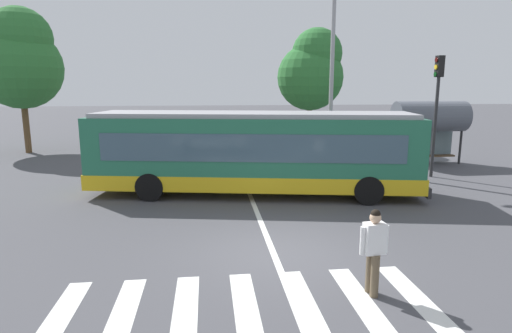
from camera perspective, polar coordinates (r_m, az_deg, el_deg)
name	(u,v)px	position (r m, az deg, el deg)	size (l,w,h in m)	color
ground_plane	(276,253)	(10.40, 2.76, -11.68)	(160.00, 160.00, 0.00)	#47474C
city_transit_bus	(253,152)	(15.43, -0.36, 1.94)	(12.37, 4.72, 3.06)	black
pedestrian_crossing_street	(374,247)	(8.42, 15.78, -10.56)	(0.58, 0.36, 1.72)	brown
parked_car_red	(160,140)	(26.38, -12.96, 3.60)	(2.12, 4.61, 1.35)	black
parked_car_champagne	(207,139)	(26.42, -6.74, 3.81)	(1.93, 4.53, 1.35)	black
parked_car_black	(248,139)	(26.06, -1.04, 3.79)	(2.04, 4.58, 1.35)	black
traffic_light_far_corner	(437,98)	(19.93, 23.47, 8.61)	(0.33, 0.32, 5.28)	#28282B
bus_stop_shelter	(430,118)	(23.14, 22.64, 6.17)	(3.70, 1.54, 3.25)	#28282B
twin_arm_street_lamp	(333,43)	(20.84, 10.44, 16.24)	(5.28, 0.32, 9.75)	#939399
background_tree_left	(20,59)	(28.78, -29.50, 12.61)	(4.79, 4.79, 8.52)	brown
background_tree_right	(312,70)	(28.42, 7.67, 12.87)	(4.36, 4.36, 7.73)	brown
crosswalk_painted_stripes	(246,308)	(8.06, -1.39, -18.75)	(7.02, 2.80, 0.01)	silver
lane_center_line	(262,226)	(12.24, 0.89, -8.12)	(0.16, 24.00, 0.01)	silver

